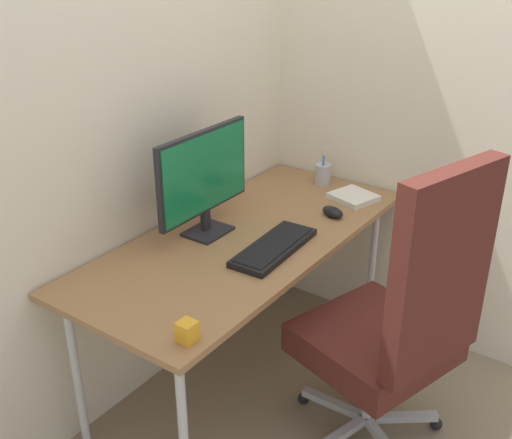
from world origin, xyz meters
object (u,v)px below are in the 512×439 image
(monitor, at_px, (204,176))
(pen_holder, at_px, (323,174))
(desk_clamp_accessory, at_px, (187,332))
(notebook, at_px, (353,197))
(keyboard, at_px, (274,247))
(office_chair, at_px, (399,320))
(mouse, at_px, (333,212))

(monitor, xyz_separation_m, pen_holder, (0.73, -0.12, -0.19))
(desk_clamp_accessory, bearing_deg, notebook, 3.92)
(pen_holder, bearing_deg, keyboard, -164.88)
(pen_holder, distance_m, notebook, 0.24)
(pen_holder, xyz_separation_m, desk_clamp_accessory, (-1.33, -0.30, -0.02))
(pen_holder, bearing_deg, notebook, -113.02)
(office_chair, xyz_separation_m, keyboard, (-0.02, 0.52, 0.14))
(desk_clamp_accessory, bearing_deg, office_chair, -32.12)
(monitor, bearing_deg, keyboard, -84.62)
(monitor, bearing_deg, pen_holder, -9.47)
(keyboard, distance_m, pen_holder, 0.73)
(office_chair, relative_size, mouse, 11.03)
(monitor, distance_m, notebook, 0.76)
(office_chair, distance_m, keyboard, 0.54)
(notebook, bearing_deg, mouse, -161.38)
(notebook, bearing_deg, pen_holder, 83.13)
(keyboard, bearing_deg, office_chair, -87.27)
(monitor, height_order, notebook, monitor)
(monitor, distance_m, desk_clamp_accessory, 0.76)
(notebook, bearing_deg, monitor, 168.50)
(office_chair, distance_m, desk_clamp_accessory, 0.79)
(keyboard, distance_m, desk_clamp_accessory, 0.64)
(office_chair, distance_m, notebook, 0.78)
(mouse, relative_size, desk_clamp_accessory, 1.63)
(keyboard, distance_m, mouse, 0.40)
(pen_holder, height_order, notebook, pen_holder)
(mouse, xyz_separation_m, desk_clamp_accessory, (-1.03, -0.08, 0.01))
(keyboard, bearing_deg, monitor, 95.38)
(notebook, xyz_separation_m, desk_clamp_accessory, (-1.24, -0.08, 0.02))
(office_chair, distance_m, mouse, 0.63)
(office_chair, height_order, mouse, office_chair)
(office_chair, bearing_deg, notebook, 40.02)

